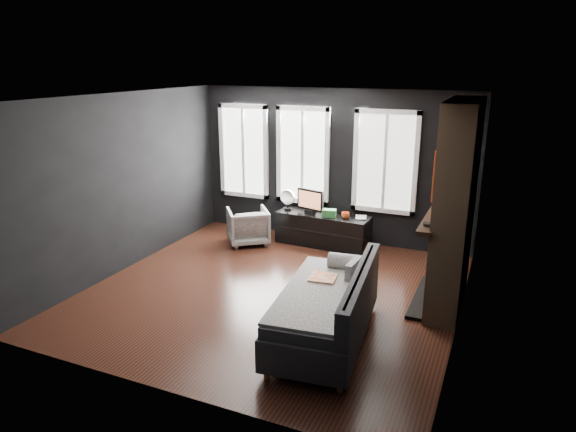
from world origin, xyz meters
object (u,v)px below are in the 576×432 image
at_px(sofa, 325,304).
at_px(mug, 345,214).
at_px(media_console, 323,230).
at_px(book, 356,211).
at_px(armchair, 248,224).
at_px(mantel_vase, 440,199).
at_px(monitor, 310,200).

relative_size(sofa, mug, 15.39).
relative_size(media_console, mug, 12.15).
bearing_deg(book, mug, -147.27).
distance_m(armchair, book, 1.93).
bearing_deg(mug, book, 32.73).
height_order(media_console, mantel_vase, mantel_vase).
xyz_separation_m(media_console, mug, (0.42, -0.07, 0.35)).
relative_size(sofa, media_console, 1.27).
height_order(armchair, mug, same).
distance_m(media_console, mantel_vase, 2.53).
height_order(sofa, mug, sofa).
bearing_deg(media_console, armchair, -157.04).
bearing_deg(monitor, sofa, -50.89).
distance_m(sofa, armchair, 3.50).
bearing_deg(sofa, monitor, 107.99).
relative_size(monitor, book, 2.22).
bearing_deg(mantel_vase, sofa, -115.68).
bearing_deg(book, monitor, -176.73).
bearing_deg(sofa, armchair, 126.37).
distance_m(armchair, mug, 1.75).
xyz_separation_m(sofa, mug, (-0.69, 2.96, 0.19)).
relative_size(mug, mantel_vase, 0.73).
distance_m(book, mantel_vase, 1.94).
height_order(armchair, monitor, monitor).
bearing_deg(monitor, media_console, 19.08).
xyz_separation_m(armchair, mantel_vase, (3.32, -0.61, 0.97)).
distance_m(media_console, mug, 0.56).
bearing_deg(mug, media_console, 170.61).
bearing_deg(book, sofa, -80.16).
bearing_deg(sofa, media_console, 104.00).
relative_size(sofa, book, 8.54).
bearing_deg(armchair, mug, 155.30).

